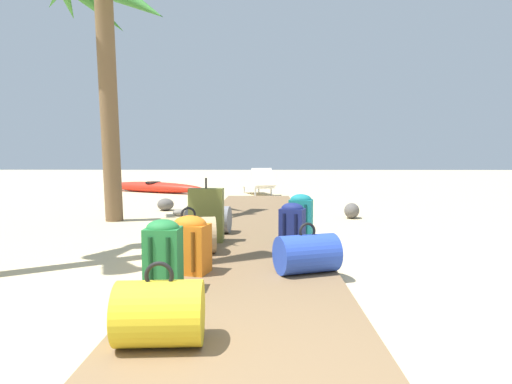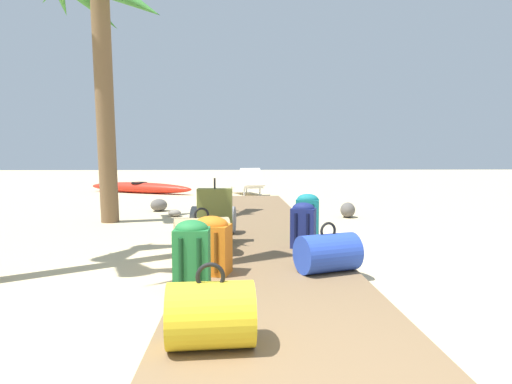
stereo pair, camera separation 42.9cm
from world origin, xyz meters
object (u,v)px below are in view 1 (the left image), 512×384
Objects in this scene: duffel_bag_tan at (189,235)px; backpack_green at (163,254)px; duffel_bag_grey at (209,219)px; backpack_navy at (292,224)px; duffel_bag_yellow at (160,313)px; lounge_chair at (259,184)px; kayak at (153,187)px; backpack_orange at (190,243)px; duffel_bag_blue at (307,254)px; suitcase_olive at (206,215)px; backpack_teal at (301,215)px; palm_tree_far_left at (107,22)px.

duffel_bag_tan is 1.34m from backpack_green.
backpack_navy is (1.09, -1.02, 0.09)m from duffel_bag_grey.
backpack_green is at bearing 101.70° from duffel_bag_yellow.
lounge_chair is 3.39m from kayak.
backpack_orange is 8.95m from lounge_chair.
duffel_bag_blue is 1.43m from duffel_bag_tan.
kayak is (-2.73, 8.24, -0.24)m from suitcase_olive.
duffel_bag_tan is at bearing 147.57° from duffel_bag_blue.
duffel_bag_tan reaches higher than duffel_bag_blue.
backpack_teal is 0.88× the size of duffel_bag_tan.
backpack_navy reaches higher than duffel_bag_tan.
backpack_teal reaches higher than backpack_navy.
palm_tree_far_left is (-1.94, 3.56, 3.01)m from backpack_orange.
backpack_teal reaches higher than duffel_bag_tan.
duffel_bag_yellow is at bearing -87.64° from suitcase_olive.
duffel_bag_blue is (1.15, -2.07, -0.01)m from duffel_bag_grey.
duffel_bag_blue reaches higher than kayak.
backpack_teal reaches higher than kayak.
duffel_bag_yellow is (0.18, -3.61, -0.00)m from duffel_bag_grey.
backpack_green is (-0.12, -0.56, 0.02)m from backpack_orange.
duffel_bag_blue is at bearing 25.94° from backpack_green.
duffel_bag_blue is 0.38× the size of lounge_chair.
kayak is (-2.62, 8.90, -0.11)m from duffel_bag_tan.
duffel_bag_tan is at bearing 91.36° from backpack_green.
duffel_bag_tan is at bearing -57.16° from palm_tree_far_left.
duffel_bag_blue is 0.17× the size of kayak.
backpack_orange is at bearing 93.15° from duffel_bag_yellow.
duffel_bag_grey reaches higher than duffel_bag_blue.
kayak is at bearing 105.95° from backpack_orange.
duffel_bag_blue is (-0.09, -1.72, -0.12)m from backpack_teal.
suitcase_olive is at bearing 127.59° from duffel_bag_blue.
kayak is at bearing 106.40° from duffel_bag_tan.
lounge_chair is at bearing 86.07° from backpack_green.
backpack_teal is at bearing 13.88° from suitcase_olive.
backpack_navy is at bearing -19.72° from suitcase_olive.
suitcase_olive is 7.51m from lounge_chair.
duffel_bag_tan is 8.18m from lounge_chair.
duffel_bag_grey is 0.38× the size of lounge_chair.
palm_tree_far_left is 1.21× the size of kayak.
backpack_teal reaches higher than backpack_orange.
duffel_bag_tan is 0.15× the size of palm_tree_far_left.
backpack_green reaches higher than duffel_bag_tan.
backpack_navy is 0.93× the size of backpack_teal.
backpack_orange is 10.07m from kayak.
backpack_navy reaches higher than duffel_bag_yellow.
duffel_bag_grey is at bearing 136.87° from backpack_navy.
duffel_bag_grey is 1.31m from duffel_bag_tan.
backpack_teal is at bearing 86.96° from duffel_bag_blue.
palm_tree_far_left is (-2.03, 5.09, 3.10)m from duffel_bag_yellow.
lounge_chair is (-0.46, 7.86, -0.03)m from backpack_navy.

